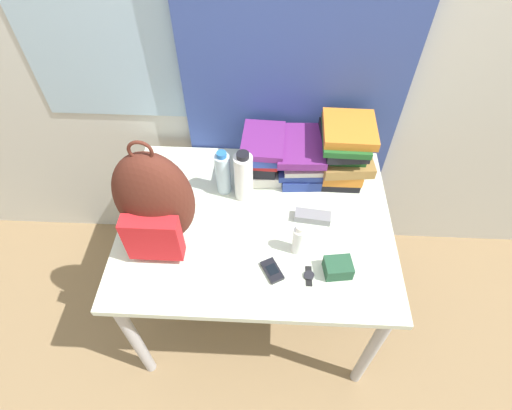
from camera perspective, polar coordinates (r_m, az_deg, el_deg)
ground_plane at (r=2.17m, az=-0.60°, el=-24.08°), size 12.00×12.00×0.00m
wall_back at (r=1.77m, az=0.72°, el=21.90°), size 6.00×0.06×2.50m
curtain_blue at (r=1.72m, az=5.87°, el=20.82°), size 0.97×0.04×2.50m
desk at (r=1.76m, az=0.00°, el=-3.93°), size 1.14×0.88×0.75m
backpack at (r=1.51m, az=-14.30°, el=0.28°), size 0.30×0.23×0.50m
book_stack_left at (r=1.80m, az=0.83°, el=7.30°), size 0.19×0.27×0.21m
book_stack_center at (r=1.81m, az=6.43°, el=6.77°), size 0.23×0.28×0.19m
book_stack_right at (r=1.80m, az=12.47°, el=7.70°), size 0.24×0.30×0.29m
water_bottle at (r=1.73m, az=-4.72°, el=4.56°), size 0.06×0.06×0.22m
sports_bottle at (r=1.69m, az=-1.80°, el=4.08°), size 0.08×0.08×0.25m
sunscreen_bottle at (r=1.55m, az=6.09°, el=-4.96°), size 0.05×0.05×0.15m
cell_phone at (r=1.54m, az=2.32°, el=-9.34°), size 0.10×0.11×0.02m
sunglasses_case at (r=1.69m, az=8.08°, el=-1.67°), size 0.16×0.07×0.04m
camera_pouch at (r=1.55m, az=11.63°, el=-8.76°), size 0.11×0.09×0.06m
wristwatch at (r=1.55m, az=7.56°, el=-9.98°), size 0.04×0.09×0.01m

